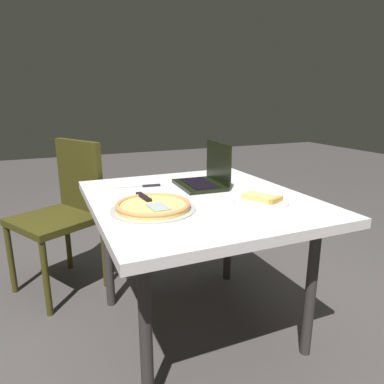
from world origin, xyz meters
TOP-DOWN VIEW (x-y plane):
  - ground_plane at (0.00, 0.00)m, footprint 12.00×12.00m
  - dining_table at (0.00, 0.00)m, footprint 1.09×0.97m
  - laptop at (-0.17, 0.12)m, footprint 0.30×0.23m
  - pizza_plate at (0.20, 0.21)m, footprint 0.24×0.24m
  - pizza_tray at (0.11, -0.25)m, footprint 0.35×0.35m
  - table_knife at (-0.28, -0.19)m, footprint 0.04×0.23m
  - chair_near at (-0.71, -0.56)m, footprint 0.58×0.58m

SIDE VIEW (x-z plane):
  - ground_plane at x=0.00m, z-range 0.00..0.00m
  - chair_near at x=-0.71m, z-range 0.07..0.97m
  - dining_table at x=0.00m, z-range 0.29..0.99m
  - table_knife at x=-0.28m, z-range 0.70..0.71m
  - pizza_plate at x=0.20m, z-range 0.70..0.73m
  - pizza_tray at x=0.11m, z-range 0.70..0.74m
  - laptop at x=-0.17m, z-range 0.64..0.86m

